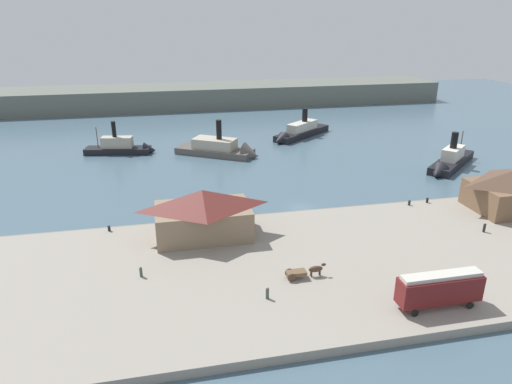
# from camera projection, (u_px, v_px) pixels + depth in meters

# --- Properties ---
(ground_plane) EXTENTS (320.00, 320.00, 0.00)m
(ground_plane) POSITION_uv_depth(u_px,v_px,m) (301.00, 208.00, 88.11)
(ground_plane) COLOR #476070
(quay_promenade) EXTENTS (110.00, 36.00, 1.20)m
(quay_promenade) POSITION_uv_depth(u_px,v_px,m) (345.00, 262.00, 67.82)
(quay_promenade) COLOR gray
(quay_promenade) RESTS_ON ground
(seawall_edge) EXTENTS (110.00, 0.80, 1.00)m
(seawall_edge) POSITION_uv_depth(u_px,v_px,m) (307.00, 213.00, 84.64)
(seawall_edge) COLOR slate
(seawall_edge) RESTS_ON ground
(ferry_shed_customs_shed) EXTENTS (15.14, 9.47, 7.85)m
(ferry_shed_customs_shed) POSITION_uv_depth(u_px,v_px,m) (203.00, 213.00, 73.12)
(ferry_shed_customs_shed) COLOR #847056
(ferry_shed_customs_shed) RESTS_ON quay_promenade
(street_tram) EXTENTS (10.46, 2.64, 4.60)m
(street_tram) POSITION_uv_depth(u_px,v_px,m) (440.00, 288.00, 55.49)
(street_tram) COLOR maroon
(street_tram) RESTS_ON quay_promenade
(horse_cart) EXTENTS (5.57, 1.48, 1.87)m
(horse_cart) POSITION_uv_depth(u_px,v_px,m) (304.00, 271.00, 62.36)
(horse_cart) COLOR brown
(horse_cart) RESTS_ON quay_promenade
(pedestrian_standing_center) EXTENTS (0.42, 0.42, 1.69)m
(pedestrian_standing_center) POSITION_uv_depth(u_px,v_px,m) (484.00, 228.00, 75.50)
(pedestrian_standing_center) COLOR #232328
(pedestrian_standing_center) RESTS_ON quay_promenade
(pedestrian_walking_east) EXTENTS (0.42, 0.42, 1.70)m
(pedestrian_walking_east) POSITION_uv_depth(u_px,v_px,m) (267.00, 293.00, 57.76)
(pedestrian_walking_east) COLOR #3D4C42
(pedestrian_walking_east) RESTS_ON quay_promenade
(pedestrian_by_tram) EXTENTS (0.40, 0.40, 1.61)m
(pedestrian_by_tram) POSITION_uv_depth(u_px,v_px,m) (141.00, 272.00, 62.63)
(pedestrian_by_tram) COLOR #3D4C42
(pedestrian_by_tram) RESTS_ON quay_promenade
(mooring_post_center_west) EXTENTS (0.44, 0.44, 0.90)m
(mooring_post_center_west) POSITION_uv_depth(u_px,v_px,m) (427.00, 200.00, 87.44)
(mooring_post_center_west) COLOR black
(mooring_post_center_west) RESTS_ON quay_promenade
(mooring_post_east) EXTENTS (0.44, 0.44, 0.90)m
(mooring_post_east) POSITION_uv_depth(u_px,v_px,m) (109.00, 228.00, 75.96)
(mooring_post_east) COLOR black
(mooring_post_east) RESTS_ON quay_promenade
(mooring_post_west) EXTENTS (0.44, 0.44, 0.90)m
(mooring_post_west) POSITION_uv_depth(u_px,v_px,m) (409.00, 203.00, 86.24)
(mooring_post_west) COLOR black
(mooring_post_west) RESTS_ON quay_promenade
(ferry_moored_east) EXTENTS (22.16, 17.22, 11.56)m
(ferry_moored_east) POSITION_uv_depth(u_px,v_px,m) (224.00, 150.00, 120.39)
(ferry_moored_east) COLOR #514C47
(ferry_moored_east) RESTS_ON ground
(ferry_departing_north) EXTENTS (18.92, 7.61, 9.83)m
(ferry_departing_north) POSITION_uv_depth(u_px,v_px,m) (124.00, 148.00, 122.33)
(ferry_departing_north) COLOR black
(ferry_departing_north) RESTS_ON ground
(ferry_near_quay) EXTENTS (20.73, 18.60, 9.79)m
(ferry_near_quay) POSITION_uv_depth(u_px,v_px,m) (449.00, 162.00, 110.37)
(ferry_near_quay) COLOR black
(ferry_near_quay) RESTS_ON ground
(ferry_outer_harbor) EXTENTS (22.08, 19.07, 9.66)m
(ferry_outer_harbor) POSITION_uv_depth(u_px,v_px,m) (298.00, 132.00, 137.65)
(ferry_outer_harbor) COLOR black
(ferry_outer_harbor) RESTS_ON ground
(far_headland) EXTENTS (180.00, 24.00, 8.00)m
(far_headland) POSITION_uv_depth(u_px,v_px,m) (220.00, 95.00, 187.04)
(far_headland) COLOR #60665B
(far_headland) RESTS_ON ground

